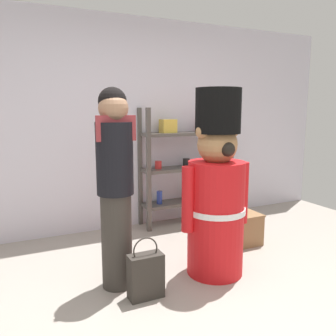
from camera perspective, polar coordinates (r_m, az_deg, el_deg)
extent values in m
plane|color=#9E9389|center=(2.79, 5.41, -22.74)|extent=(6.40, 6.40, 0.00)
cube|color=silver|center=(4.40, -9.21, 6.94)|extent=(6.40, 0.12, 2.60)
cube|color=#4C4742|center=(4.22, -3.16, -0.50)|extent=(0.05, 0.05, 1.51)
cube|color=#4C4742|center=(4.80, 10.19, 0.57)|extent=(0.05, 0.05, 1.51)
cube|color=#4C4742|center=(4.50, -4.61, 0.10)|extent=(0.05, 0.05, 1.51)
cube|color=#4C4742|center=(5.04, 8.21, 1.06)|extent=(0.05, 0.05, 1.51)
cube|color=#4C4742|center=(4.71, 2.98, -5.47)|extent=(1.20, 0.30, 0.04)
cube|color=#4C4742|center=(4.61, 3.03, -0.02)|extent=(1.20, 0.30, 0.04)
cube|color=#4C4742|center=(4.56, 3.08, 5.60)|extent=(1.20, 0.30, 0.04)
cylinder|color=red|center=(4.44, -1.59, 0.52)|extent=(0.09, 0.09, 0.10)
cylinder|color=black|center=(4.61, 2.98, 0.90)|extent=(0.09, 0.09, 0.11)
cylinder|color=yellow|center=(4.79, 7.31, 1.04)|extent=(0.07, 0.07, 0.09)
cylinder|color=navy|center=(4.50, -1.40, -4.80)|extent=(0.07, 0.07, 0.17)
cylinder|color=#B27226|center=(4.67, 3.07, -4.07)|extent=(0.07, 0.07, 0.20)
cylinder|color=silver|center=(4.86, 7.27, -3.45)|extent=(0.06, 0.06, 0.23)
cube|color=gold|center=(4.43, 0.00, 6.84)|extent=(0.19, 0.15, 0.17)
cube|color=#B21E2D|center=(4.69, 6.00, 6.54)|extent=(0.18, 0.14, 0.10)
cylinder|color=red|center=(3.22, 7.76, -8.10)|extent=(0.51, 0.51, 1.04)
cylinder|color=white|center=(3.20, 7.79, -6.74)|extent=(0.53, 0.53, 0.05)
sphere|color=#AA7B4E|center=(3.09, 8.03, 3.81)|extent=(0.35, 0.35, 0.35)
sphere|color=#AA7B4E|center=(3.00, 5.68, 5.89)|extent=(0.12, 0.12, 0.12)
sphere|color=#AA7B4E|center=(3.16, 10.36, 5.97)|extent=(0.12, 0.12, 0.12)
cylinder|color=black|center=(3.07, 8.16, 9.20)|extent=(0.39, 0.39, 0.39)
cylinder|color=red|center=(3.02, 3.26, -5.12)|extent=(0.11, 0.11, 0.57)
cylinder|color=red|center=(3.33, 11.99, -3.94)|extent=(0.11, 0.11, 0.57)
sphere|color=black|center=(2.96, 9.71, 3.01)|extent=(0.12, 0.12, 0.12)
cylinder|color=#38332D|center=(3.03, -8.34, -11.61)|extent=(0.26, 0.26, 0.81)
cylinder|color=black|center=(2.85, -8.68, 1.53)|extent=(0.30, 0.30, 0.59)
sphere|color=#A37556|center=(2.83, -8.89, 9.59)|extent=(0.24, 0.24, 0.24)
cube|color=#993338|center=(2.77, -8.45, 6.41)|extent=(0.32, 0.04, 0.20)
sphere|color=black|center=(2.85, -9.04, 10.67)|extent=(0.23, 0.23, 0.23)
cube|color=#332D28|center=(2.92, -3.65, -17.15)|extent=(0.28, 0.14, 0.36)
torus|color=#332D28|center=(2.83, -3.70, -13.15)|extent=(0.21, 0.01, 0.21)
cube|color=olive|center=(4.05, 11.98, -9.78)|extent=(0.37, 0.30, 0.33)
cube|color=olive|center=(4.00, 12.07, -7.43)|extent=(0.38, 0.32, 0.02)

